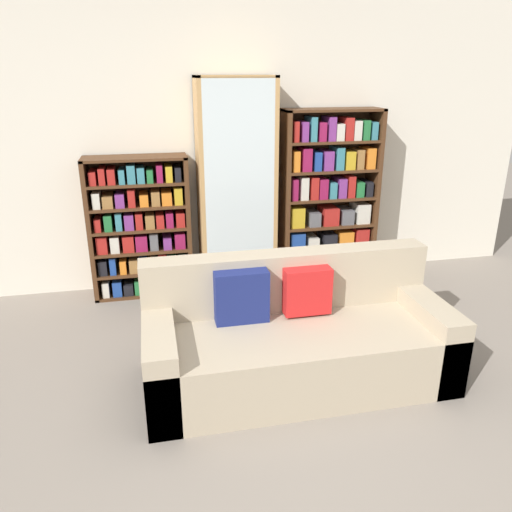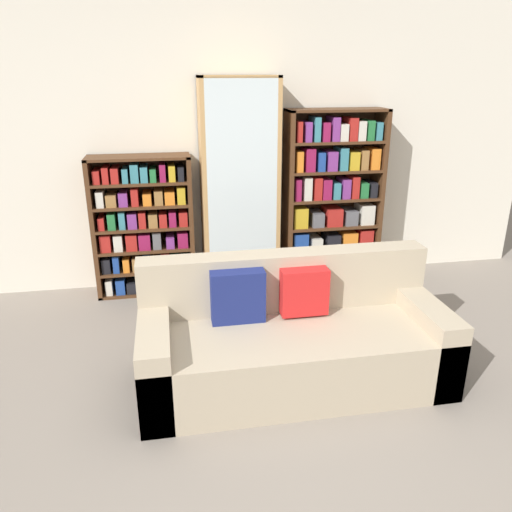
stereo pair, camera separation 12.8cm
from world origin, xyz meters
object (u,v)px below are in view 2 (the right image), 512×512
Objects in this scene: wine_bottle at (296,285)px; couch at (292,340)px; bookshelf_right at (332,200)px; display_cabinet at (239,188)px; bookshelf_left at (144,228)px.

couch is at bearing -106.21° from wine_bottle.
bookshelf_right is 0.95m from wine_bottle.
display_cabinet is at bearing 133.91° from wine_bottle.
bookshelf_left is at bearing 179.02° from display_cabinet.
couch is 1.20× the size of bookshelf_right.
couch is at bearing -86.50° from display_cabinet.
display_cabinet reaches higher than bookshelf_right.
bookshelf_left is 1.52m from wine_bottle.
display_cabinet is (0.91, -0.02, 0.35)m from bookshelf_left.
display_cabinet reaches higher than wine_bottle.
bookshelf_left is 0.77× the size of bookshelf_right.
bookshelf_left is 0.97m from display_cabinet.
bookshelf_right reaches higher than wine_bottle.
bookshelf_right is at bearing 45.73° from wine_bottle.
wine_bottle is at bearing -46.09° from display_cabinet.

